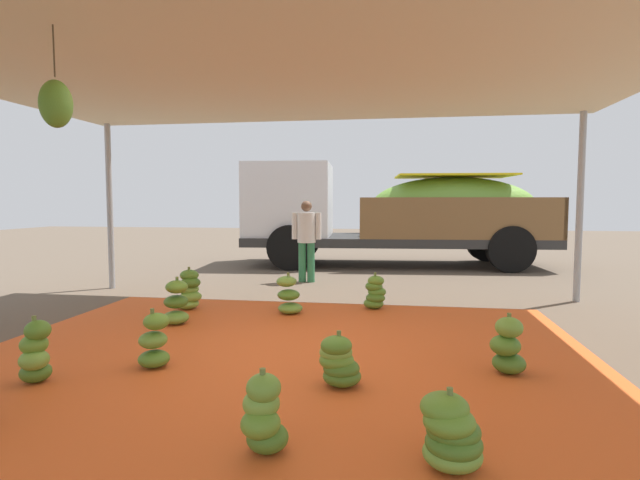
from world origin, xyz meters
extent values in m
plane|color=brown|center=(0.00, 3.00, 0.00)|extent=(40.00, 40.00, 0.00)
cube|color=#E05B23|center=(0.00, 0.00, 0.01)|extent=(6.09, 5.11, 0.01)
cylinder|color=#9EA0A5|center=(-3.80, 3.30, 1.42)|extent=(0.10, 0.10, 2.83)
cylinder|color=#9EA0A5|center=(3.80, 3.30, 1.42)|extent=(0.10, 0.10, 2.83)
cube|color=beige|center=(0.00, 0.00, 2.86)|extent=(8.00, 7.00, 0.06)
cylinder|color=#4C422D|center=(-1.46, -1.14, 2.64)|extent=(0.01, 0.01, 0.39)
ellipsoid|color=#518428|center=(-1.46, -1.14, 2.25)|extent=(0.24, 0.24, 0.36)
ellipsoid|color=#6B9E38|center=(-1.56, 1.02, 0.09)|extent=(0.34, 0.34, 0.16)
ellipsoid|color=#477523|center=(-1.56, 1.05, 0.28)|extent=(0.41, 0.41, 0.16)
ellipsoid|color=#60932D|center=(-1.53, 1.01, 0.47)|extent=(0.37, 0.37, 0.16)
cylinder|color=olive|center=(-1.53, 1.03, 0.53)|extent=(0.04, 0.04, 0.12)
ellipsoid|color=#75A83D|center=(-1.77, 1.86, 0.09)|extent=(0.33, 0.33, 0.15)
ellipsoid|color=#75A83D|center=(-1.72, 1.86, 0.19)|extent=(0.41, 0.41, 0.15)
ellipsoid|color=#75A83D|center=(-1.77, 1.89, 0.28)|extent=(0.36, 0.36, 0.15)
ellipsoid|color=#477523|center=(-1.72, 1.85, 0.38)|extent=(0.28, 0.28, 0.15)
ellipsoid|color=#518428|center=(-1.75, 1.89, 0.48)|extent=(0.33, 0.33, 0.15)
cylinder|color=olive|center=(-1.75, 1.87, 0.54)|extent=(0.04, 0.04, 0.12)
ellipsoid|color=#477523|center=(0.36, -1.84, 0.10)|extent=(0.31, 0.31, 0.17)
ellipsoid|color=#60932D|center=(0.33, -1.88, 0.20)|extent=(0.30, 0.30, 0.17)
ellipsoid|color=#75A83D|center=(0.33, -1.84, 0.30)|extent=(0.31, 0.31, 0.17)
ellipsoid|color=#6B9E38|center=(0.35, -1.86, 0.41)|extent=(0.29, 0.29, 0.17)
cylinder|color=olive|center=(0.34, -1.86, 0.47)|extent=(0.04, 0.04, 0.12)
ellipsoid|color=#477523|center=(0.68, -0.70, 0.09)|extent=(0.44, 0.44, 0.16)
ellipsoid|color=#477523|center=(0.68, -0.70, 0.15)|extent=(0.32, 0.32, 0.16)
ellipsoid|color=#60932D|center=(0.64, -0.69, 0.22)|extent=(0.37, 0.37, 0.16)
ellipsoid|color=#75A83D|center=(0.63, -0.68, 0.28)|extent=(0.32, 0.32, 0.16)
ellipsoid|color=#518428|center=(0.64, -0.71, 0.34)|extent=(0.30, 0.30, 0.16)
cylinder|color=olive|center=(0.66, -0.69, 0.40)|extent=(0.04, 0.04, 0.12)
ellipsoid|color=#6B9E38|center=(-0.29, 1.80, 0.08)|extent=(0.46, 0.46, 0.14)
ellipsoid|color=#518428|center=(-0.31, 1.80, 0.26)|extent=(0.42, 0.42, 0.14)
ellipsoid|color=#75A83D|center=(-0.34, 1.80, 0.44)|extent=(0.35, 0.35, 0.14)
cylinder|color=olive|center=(-0.32, 1.80, 0.50)|extent=(0.04, 0.04, 0.12)
ellipsoid|color=#477523|center=(2.09, -0.18, 0.10)|extent=(0.39, 0.39, 0.18)
ellipsoid|color=#518428|center=(2.05, -0.20, 0.26)|extent=(0.35, 0.35, 0.18)
ellipsoid|color=#6B9E38|center=(2.08, -0.21, 0.42)|extent=(0.26, 0.26, 0.18)
cylinder|color=olive|center=(2.08, -0.18, 0.48)|extent=(0.04, 0.04, 0.12)
ellipsoid|color=#518428|center=(-1.05, -0.51, 0.09)|extent=(0.30, 0.30, 0.15)
ellipsoid|color=#6B9E38|center=(-1.06, -0.50, 0.26)|extent=(0.29, 0.29, 0.15)
ellipsoid|color=#60932D|center=(-1.03, -0.49, 0.43)|extent=(0.24, 0.24, 0.15)
cylinder|color=olive|center=(-1.06, -0.50, 0.49)|extent=(0.04, 0.04, 0.12)
ellipsoid|color=#518428|center=(0.80, 2.29, 0.08)|extent=(0.34, 0.34, 0.15)
ellipsoid|color=#477523|center=(0.82, 2.28, 0.16)|extent=(0.37, 0.37, 0.15)
ellipsoid|color=#518428|center=(0.84, 2.32, 0.24)|extent=(0.32, 0.32, 0.15)
ellipsoid|color=#518428|center=(0.80, 2.31, 0.32)|extent=(0.29, 0.29, 0.15)
ellipsoid|color=#60932D|center=(0.83, 2.31, 0.40)|extent=(0.30, 0.30, 0.15)
cylinder|color=olive|center=(0.81, 2.30, 0.46)|extent=(0.04, 0.04, 0.12)
ellipsoid|color=#6B9E38|center=(1.44, -1.85, 0.09)|extent=(0.42, 0.42, 0.17)
ellipsoid|color=#477523|center=(1.44, -1.86, 0.16)|extent=(0.35, 0.35, 0.17)
ellipsoid|color=#477523|center=(1.44, -1.84, 0.22)|extent=(0.40, 0.40, 0.17)
ellipsoid|color=#60932D|center=(1.41, -1.88, 0.29)|extent=(0.38, 0.38, 0.17)
ellipsoid|color=#60932D|center=(1.39, -1.84, 0.35)|extent=(0.33, 0.33, 0.17)
cylinder|color=olive|center=(1.41, -1.85, 0.41)|extent=(0.04, 0.04, 0.12)
ellipsoid|color=#477523|center=(-1.84, -1.01, 0.09)|extent=(0.33, 0.33, 0.17)
ellipsoid|color=#75A83D|center=(-1.81, -1.06, 0.21)|extent=(0.32, 0.32, 0.17)
ellipsoid|color=#60932D|center=(-1.83, -1.03, 0.33)|extent=(0.28, 0.28, 0.17)
ellipsoid|color=#518428|center=(-1.79, -1.03, 0.45)|extent=(0.26, 0.26, 0.17)
cylinder|color=olive|center=(-1.81, -1.04, 0.51)|extent=(0.04, 0.04, 0.12)
cube|color=#2D2D2D|center=(1.06, 7.25, 0.60)|extent=(7.14, 2.76, 0.20)
cube|color=silver|center=(-1.45, 7.06, 1.55)|extent=(2.11, 2.21, 1.70)
cube|color=#232D38|center=(-2.43, 6.98, 1.89)|extent=(0.16, 1.79, 0.75)
cube|color=brown|center=(2.47, 6.27, 1.15)|extent=(4.33, 0.41, 0.90)
cube|color=brown|center=(2.30, 8.43, 1.15)|extent=(4.33, 0.41, 0.90)
cube|color=brown|center=(4.50, 7.51, 1.15)|extent=(0.25, 2.24, 0.90)
ellipsoid|color=#6B9E38|center=(2.38, 7.35, 1.39)|extent=(3.94, 2.17, 1.39)
cube|color=yellow|center=(2.38, 7.35, 2.11)|extent=(2.72, 1.90, 0.04)
cylinder|color=black|center=(-1.23, 6.05, 0.50)|extent=(1.02, 0.35, 1.00)
cylinder|color=black|center=(-1.38, 8.09, 0.50)|extent=(1.02, 0.35, 1.00)
cylinder|color=black|center=(3.51, 6.41, 0.50)|extent=(1.02, 0.35, 1.00)
cylinder|color=black|center=(3.35, 8.45, 0.50)|extent=(1.02, 0.35, 1.00)
cylinder|color=#337A4C|center=(-0.65, 4.49, 0.37)|extent=(0.14, 0.14, 0.74)
cylinder|color=#337A4C|center=(-0.48, 4.49, 0.37)|extent=(0.14, 0.14, 0.74)
cylinder|color=silver|center=(-0.57, 4.49, 1.02)|extent=(0.34, 0.34, 0.56)
cylinder|color=silver|center=(-0.79, 4.49, 1.05)|extent=(0.11, 0.11, 0.50)
cylinder|color=silver|center=(-0.34, 4.49, 1.05)|extent=(0.11, 0.11, 0.50)
sphere|color=brown|center=(-0.57, 4.49, 1.42)|extent=(0.20, 0.20, 0.20)
camera|label=1|loc=(1.12, -4.62, 1.50)|focal=27.90mm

